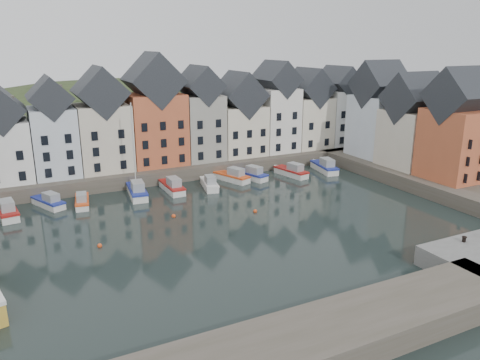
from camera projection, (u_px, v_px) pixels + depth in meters
ground at (230, 234)px, 53.47m from camera, size 260.00×260.00×0.00m
far_quay at (154, 166)px, 78.94m from camera, size 90.00×16.00×2.00m
right_quay at (439, 179)px, 71.64m from camera, size 14.00×54.00×2.00m
hillside at (125, 221)px, 106.60m from camera, size 153.60×70.40×64.00m
far_terrace at (174, 120)px, 76.39m from camera, size 72.37×8.16×17.78m
right_terrace at (414, 123)px, 73.34m from camera, size 8.30×24.25×16.36m
mooring_buoys at (181, 223)px, 56.29m from camera, size 20.50×5.50×0.50m
boat_a at (7, 211)px, 58.59m from camera, size 2.89×6.96×2.60m
boat_b at (49, 202)px, 62.14m from camera, size 4.07×6.18×2.28m
boat_c at (82, 201)px, 62.54m from camera, size 2.55×5.77×2.14m
boat_d at (137, 191)px, 66.25m from camera, size 2.95×7.23×13.44m
boat_e at (172, 187)px, 68.52m from camera, size 2.11×6.60×2.53m
boat_f at (210, 184)px, 70.14m from camera, size 3.06×6.26×2.31m
boat_g at (233, 177)px, 73.81m from camera, size 4.14×6.75×2.48m
boat_h at (251, 175)px, 74.96m from camera, size 3.85×6.70×2.46m
boat_i at (292, 172)px, 76.67m from camera, size 3.24×6.72×2.48m
boat_j at (325, 167)px, 79.29m from camera, size 3.38×7.23×2.67m
mooring_bollard at (464, 239)px, 46.37m from camera, size 0.48×0.48×0.56m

